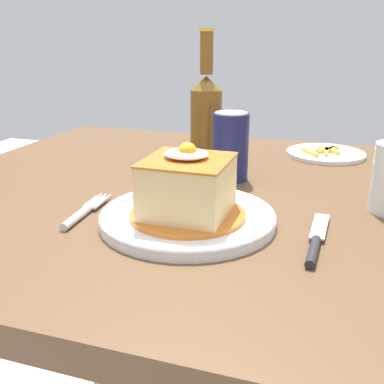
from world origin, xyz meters
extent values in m
cube|color=brown|center=(0.00, 0.00, 0.72)|extent=(1.18, 0.88, 0.04)
cylinder|color=brown|center=(-0.51, 0.36, 0.35)|extent=(0.07, 0.07, 0.70)
cylinder|color=white|center=(-0.07, -0.15, 0.75)|extent=(0.25, 0.25, 0.01)
torus|color=white|center=(-0.07, -0.15, 0.75)|extent=(0.25, 0.25, 0.01)
cylinder|color=#C66B23|center=(-0.07, -0.15, 0.75)|extent=(0.17, 0.17, 0.01)
cube|color=#E5C684|center=(-0.07, -0.15, 0.79)|extent=(0.11, 0.12, 0.08)
cube|color=#C66B23|center=(-0.07, -0.15, 0.83)|extent=(0.12, 0.12, 0.00)
ellipsoid|color=white|center=(-0.07, -0.15, 0.84)|extent=(0.06, 0.06, 0.01)
sphere|color=yellow|center=(-0.07, -0.15, 0.85)|extent=(0.03, 0.03, 0.03)
cylinder|color=silver|center=(-0.22, -0.20, 0.75)|extent=(0.02, 0.08, 0.01)
cube|color=silver|center=(-0.22, -0.13, 0.75)|extent=(0.03, 0.05, 0.00)
cylinder|color=silver|center=(-0.22, -0.11, 0.75)|extent=(0.01, 0.03, 0.00)
cylinder|color=silver|center=(-0.23, -0.11, 0.75)|extent=(0.01, 0.03, 0.00)
cylinder|color=silver|center=(-0.23, -0.11, 0.75)|extent=(0.01, 0.03, 0.00)
cylinder|color=#262628|center=(0.11, -0.20, 0.75)|extent=(0.01, 0.08, 0.01)
cube|color=silver|center=(0.12, -0.12, 0.75)|extent=(0.02, 0.09, 0.00)
cylinder|color=#191E51|center=(-0.06, 0.07, 0.80)|extent=(0.07, 0.07, 0.12)
cylinder|color=silver|center=(-0.06, 0.07, 0.86)|extent=(0.06, 0.06, 0.00)
cylinder|color=brown|center=(-0.13, 0.17, 0.82)|extent=(0.06, 0.06, 0.15)
cone|color=brown|center=(-0.13, 0.17, 0.90)|extent=(0.06, 0.06, 0.03)
cylinder|color=brown|center=(-0.13, 0.17, 0.96)|extent=(0.03, 0.03, 0.08)
cylinder|color=gold|center=(-0.13, 0.17, 1.00)|extent=(0.03, 0.03, 0.01)
cylinder|color=white|center=(0.10, 0.30, 0.75)|extent=(0.17, 0.17, 0.01)
cube|color=#EAC64C|center=(0.10, 0.30, 0.75)|extent=(0.04, 0.04, 0.01)
cube|color=#EAC64C|center=(0.10, 0.29, 0.75)|extent=(0.01, 0.05, 0.01)
cube|color=#EAC64C|center=(0.10, 0.31, 0.75)|extent=(0.05, 0.06, 0.01)
cube|color=#EAC64C|center=(0.07, 0.27, 0.75)|extent=(0.04, 0.05, 0.01)
cube|color=#EAC64C|center=(0.11, 0.31, 0.75)|extent=(0.05, 0.05, 0.01)
cube|color=#EAC64C|center=(0.11, 0.32, 0.75)|extent=(0.03, 0.06, 0.01)
camera|label=1|loc=(0.13, -0.73, 1.00)|focal=43.38mm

